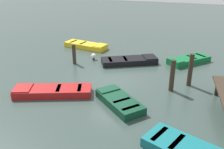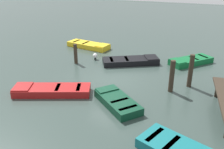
# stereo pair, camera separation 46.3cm
# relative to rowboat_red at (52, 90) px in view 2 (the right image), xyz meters

# --- Properties ---
(ground_plane) EXTENTS (80.00, 80.00, 0.00)m
(ground_plane) POSITION_rel_rowboat_red_xyz_m (-2.96, 2.39, -0.22)
(ground_plane) COLOR #33423D
(rowboat_red) EXTENTS (2.69, 4.29, 0.46)m
(rowboat_red) POSITION_rel_rowboat_red_xyz_m (0.00, 0.00, 0.00)
(rowboat_red) COLOR maroon
(rowboat_red) RESTS_ON ground_plane
(rowboat_black) EXTENTS (3.10, 4.11, 0.46)m
(rowboat_black) POSITION_rel_rowboat_red_xyz_m (-6.09, 2.61, 0.00)
(rowboat_black) COLOR black
(rowboat_black) RESTS_ON ground_plane
(rowboat_yellow) EXTENTS (1.87, 3.94, 0.46)m
(rowboat_yellow) POSITION_rel_rowboat_red_xyz_m (-8.51, -2.03, 0.00)
(rowboat_yellow) COLOR gold
(rowboat_yellow) RESTS_ON ground_plane
(rowboat_dark_green) EXTENTS (2.81, 3.02, 0.46)m
(rowboat_dark_green) POSITION_rel_rowboat_red_xyz_m (-0.17, 3.79, 0.00)
(rowboat_dark_green) COLOR #0C3823
(rowboat_dark_green) RESTS_ON ground_plane
(rowboat_green) EXTENTS (3.23, 3.05, 0.46)m
(rowboat_green) POSITION_rel_rowboat_red_xyz_m (-7.70, 6.61, 0.00)
(rowboat_green) COLOR #0F602D
(rowboat_green) RESTS_ON ground_plane
(mooring_piling_mid_right) EXTENTS (0.26, 0.26, 1.44)m
(mooring_piling_mid_right) POSITION_rel_rowboat_red_xyz_m (-4.69, -1.13, 0.50)
(mooring_piling_mid_right) COLOR #33281E
(mooring_piling_mid_right) RESTS_ON ground_plane
(mooring_piling_near_left) EXTENTS (0.27, 0.27, 1.95)m
(mooring_piling_near_left) POSITION_rel_rowboat_red_xyz_m (-3.77, 6.91, 0.76)
(mooring_piling_near_left) COLOR #33281E
(mooring_piling_near_left) RESTS_ON ground_plane
(mooring_piling_near_right) EXTENTS (0.27, 0.27, 1.83)m
(mooring_piling_near_right) POSITION_rel_rowboat_red_xyz_m (-2.73, 6.02, 0.70)
(mooring_piling_near_right) COLOR #33281E
(mooring_piling_near_right) RESTS_ON ground_plane
(marker_buoy) EXTENTS (0.36, 0.36, 0.48)m
(marker_buoy) POSITION_rel_rowboat_red_xyz_m (-5.95, -0.19, 0.07)
(marker_buoy) COLOR #262626
(marker_buoy) RESTS_ON ground_plane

